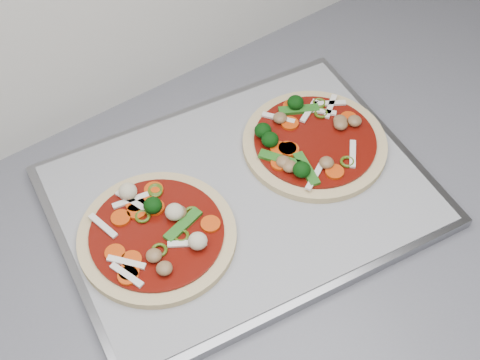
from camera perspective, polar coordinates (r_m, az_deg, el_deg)
baking_tray at (r=0.89m, az=0.17°, el=-1.41°), size 0.52×0.42×0.02m
parchment at (r=0.88m, az=0.17°, el=-1.06°), size 0.50×0.40×0.00m
pizza_left at (r=0.84m, az=-7.09°, el=-4.53°), size 0.26×0.26×0.03m
pizza_right at (r=0.93m, az=6.17°, el=3.26°), size 0.26×0.26×0.03m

